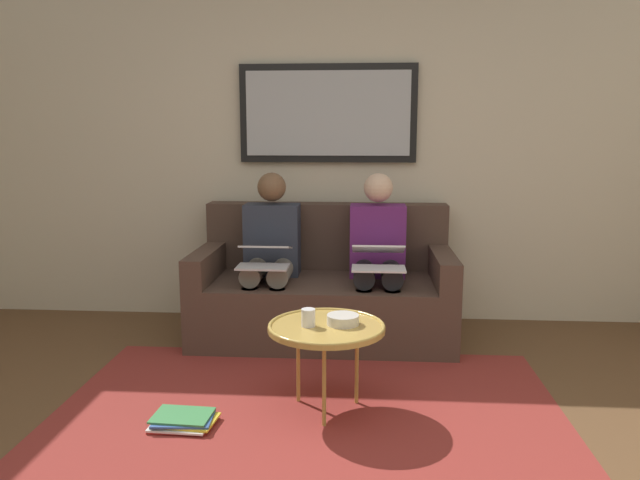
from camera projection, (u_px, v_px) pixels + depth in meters
name	position (u px, v px, depth m)	size (l,w,h in m)	color
wall_rear	(329.00, 148.00, 4.60)	(6.00, 0.12, 2.60)	beige
area_rug	(308.00, 413.00, 3.11)	(2.60, 1.80, 0.01)	maroon
couch	(324.00, 291.00, 4.30)	(1.75, 0.90, 0.90)	#4C382D
framed_mirror	(328.00, 114.00, 4.47)	(1.30, 0.05, 0.71)	black
coffee_table	(326.00, 328.00, 3.07)	(0.59, 0.59, 0.46)	tan
cup	(309.00, 318.00, 3.05)	(0.07, 0.07, 0.09)	silver
bowl	(343.00, 320.00, 3.09)	(0.16, 0.16, 0.05)	beige
person_left	(378.00, 252.00, 4.15)	(0.38, 0.58, 1.14)	#66236B
laptop_white	(378.00, 257.00, 3.91)	(0.34, 0.33, 0.15)	white
person_right	(270.00, 251.00, 4.21)	(0.38, 0.58, 1.14)	#2D3342
laptop_silver	(264.00, 256.00, 3.96)	(0.33, 0.32, 0.14)	silver
magazine_stack	(183.00, 420.00, 2.97)	(0.32, 0.24, 0.05)	red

